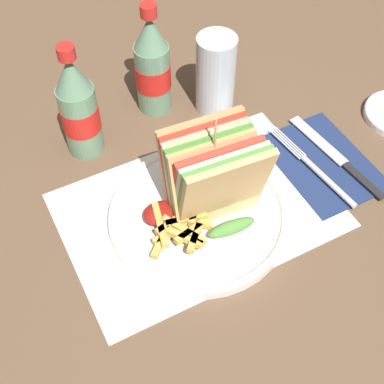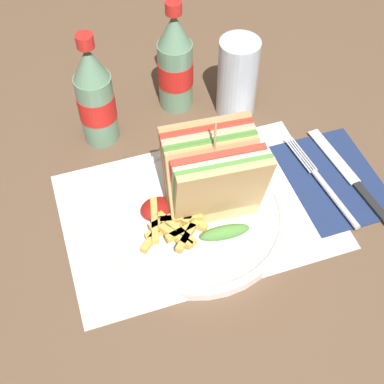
# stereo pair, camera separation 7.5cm
# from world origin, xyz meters

# --- Properties ---
(ground_plane) EXTENTS (4.00, 4.00, 0.00)m
(ground_plane) POSITION_xyz_m (0.00, 0.00, 0.00)
(ground_plane) COLOR brown
(placemat) EXTENTS (0.39, 0.26, 0.00)m
(placemat) POSITION_xyz_m (0.00, 0.01, 0.00)
(placemat) COLOR silver
(placemat) RESTS_ON ground_plane
(plate_main) EXTENTS (0.26, 0.26, 0.02)m
(plate_main) POSITION_xyz_m (-0.01, -0.01, 0.01)
(plate_main) COLOR white
(plate_main) RESTS_ON ground_plane
(club_sandwich) EXTENTS (0.13, 0.12, 0.17)m
(club_sandwich) POSITION_xyz_m (0.02, -0.00, 0.08)
(club_sandwich) COLOR tan
(club_sandwich) RESTS_ON plate_main
(fries_pile) EXTENTS (0.10, 0.10, 0.02)m
(fries_pile) POSITION_xyz_m (-0.05, -0.03, 0.03)
(fries_pile) COLOR gold
(fries_pile) RESTS_ON plate_main
(ketchup_blob) EXTENTS (0.05, 0.04, 0.02)m
(ketchup_blob) POSITION_xyz_m (-0.06, 0.01, 0.03)
(ketchup_blob) COLOR maroon
(ketchup_blob) RESTS_ON plate_main
(napkin) EXTENTS (0.13, 0.19, 0.00)m
(napkin) POSITION_xyz_m (0.22, -0.00, 0.00)
(napkin) COLOR navy
(napkin) RESTS_ON ground_plane
(fork) EXTENTS (0.03, 0.19, 0.01)m
(fork) POSITION_xyz_m (0.19, -0.02, 0.01)
(fork) COLOR silver
(fork) RESTS_ON napkin
(knife) EXTENTS (0.04, 0.20, 0.00)m
(knife) POSITION_xyz_m (0.24, -0.00, 0.01)
(knife) COLOR black
(knife) RESTS_ON napkin
(coke_bottle_near) EXTENTS (0.06, 0.06, 0.19)m
(coke_bottle_near) POSITION_xyz_m (-0.10, 0.20, 0.08)
(coke_bottle_near) COLOR slate
(coke_bottle_near) RESTS_ON ground_plane
(coke_bottle_far) EXTENTS (0.06, 0.06, 0.19)m
(coke_bottle_far) POSITION_xyz_m (0.04, 0.24, 0.08)
(coke_bottle_far) COLOR slate
(coke_bottle_far) RESTS_ON ground_plane
(glass_near) EXTENTS (0.06, 0.06, 0.14)m
(glass_near) POSITION_xyz_m (0.13, 0.19, 0.06)
(glass_near) COLOR silver
(glass_near) RESTS_ON ground_plane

